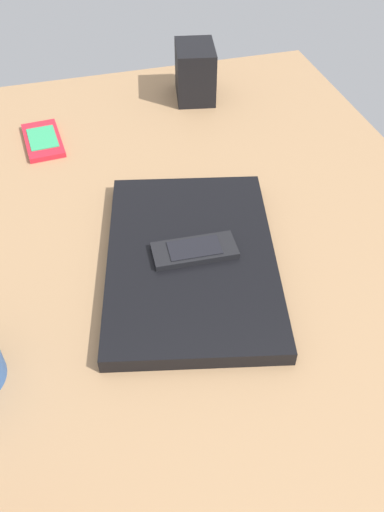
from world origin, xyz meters
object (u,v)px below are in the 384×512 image
at_px(laptop_closed, 192,261).
at_px(cell_phone_on_laptop, 194,249).
at_px(cell_phone_on_desk, 43,140).
at_px(desk_organizer, 195,72).

bearing_deg(laptop_closed, cell_phone_on_laptop, 157.91).
height_order(cell_phone_on_desk, desk_organizer, desk_organizer).
relative_size(laptop_closed, cell_phone_on_laptop, 2.94).
distance_m(laptop_closed, cell_phone_on_laptop, 0.02).
distance_m(cell_phone_on_desk, desk_organizer, 0.32).
relative_size(cell_phone_on_laptop, cell_phone_on_desk, 0.93).
bearing_deg(desk_organizer, cell_phone_on_desk, -62.94).
bearing_deg(desk_organizer, cell_phone_on_laptop, -5.22).
xyz_separation_m(cell_phone_on_desk, desk_organizer, (-0.09, 0.31, 0.05)).
relative_size(laptop_closed, cell_phone_on_desk, 2.74).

